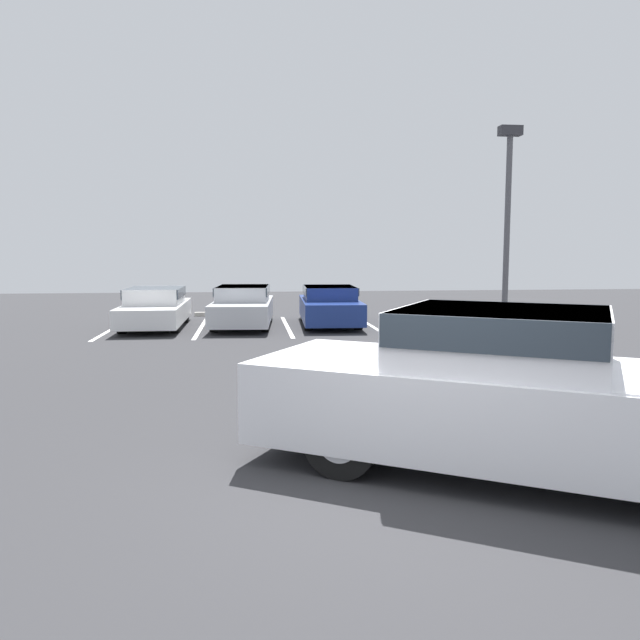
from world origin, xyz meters
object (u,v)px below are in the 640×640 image
at_px(parked_sedan_c, 330,305).
at_px(parked_sedan_b, 243,305).
at_px(parked_sedan_a, 155,306).
at_px(wheel_stop_curb, 222,314).
at_px(light_post, 508,204).
at_px(pickup_truck, 530,394).

bearing_deg(parked_sedan_c, parked_sedan_b, -85.46).
xyz_separation_m(parked_sedan_a, wheel_stop_curb, (1.87, 3.22, -0.58)).
bearing_deg(light_post, parked_sedan_b, 178.80).
distance_m(parked_sedan_c, light_post, 6.46).
xyz_separation_m(parked_sedan_c, wheel_stop_curb, (-3.50, 3.17, -0.57)).
xyz_separation_m(pickup_truck, parked_sedan_b, (-3.07, 13.25, -0.20)).
bearing_deg(light_post, wheel_stop_curb, 159.32).
xyz_separation_m(pickup_truck, wheel_stop_curb, (-3.86, 16.52, -0.79)).
distance_m(pickup_truck, wheel_stop_curb, 16.98).
distance_m(pickup_truck, parked_sedan_a, 14.47).
distance_m(parked_sedan_c, wheel_stop_curb, 4.75).
bearing_deg(pickup_truck, light_post, 98.78).
bearing_deg(pickup_truck, parked_sedan_c, 122.29).
xyz_separation_m(parked_sedan_b, light_post, (8.34, -0.17, 3.14)).
bearing_deg(wheel_stop_curb, parked_sedan_a, -120.05).
height_order(parked_sedan_a, wheel_stop_curb, parked_sedan_a).
relative_size(light_post, wheel_stop_curb, 3.20).
bearing_deg(light_post, parked_sedan_a, 178.85).
height_order(parked_sedan_a, parked_sedan_b, parked_sedan_b).
distance_m(parked_sedan_a, light_post, 11.44).
bearing_deg(parked_sedan_b, wheel_stop_curb, -162.31).
relative_size(parked_sedan_c, wheel_stop_curb, 2.23).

